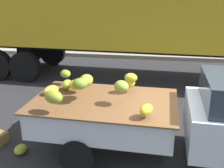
{
  "coord_description": "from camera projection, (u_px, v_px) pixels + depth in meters",
  "views": [
    {
      "loc": [
        -0.46,
        -4.89,
        3.14
      ],
      "look_at": [
        -1.33,
        0.35,
        1.28
      ],
      "focal_mm": 43.89,
      "sensor_mm": 36.0,
      "label": 1
    }
  ],
  "objects": [
    {
      "name": "pickup_truck",
      "position": [
        207.0,
        118.0,
        5.04
      ],
      "size": [
        4.99,
        1.96,
        1.7
      ],
      "rotation": [
        0.0,
        0.0,
        -0.03
      ],
      "color": "silver",
      "rests_on": "ground"
    },
    {
      "name": "ground",
      "position": [
        174.0,
        153.0,
        5.51
      ],
      "size": [
        220.0,
        220.0,
        0.0
      ],
      "primitive_type": "plane",
      "color": "#28282B"
    },
    {
      "name": "fallen_banana_bunch_near_tailgate",
      "position": [
        20.0,
        150.0,
        5.47
      ],
      "size": [
        0.26,
        0.32,
        0.19
      ],
      "primitive_type": "ellipsoid",
      "rotation": [
        0.0,
        0.0,
        1.45
      ],
      "color": "#ABAD2D",
      "rests_on": "ground"
    },
    {
      "name": "curb_strip",
      "position": [
        166.0,
        57.0,
        13.0
      ],
      "size": [
        80.0,
        0.8,
        0.16
      ],
      "primitive_type": "cube",
      "color": "gray",
      "rests_on": "ground"
    },
    {
      "name": "semi_trailer",
      "position": [
        131.0,
        7.0,
        9.38
      ],
      "size": [
        12.09,
        3.04,
        3.95
      ],
      "rotation": [
        0.0,
        0.0,
        -0.04
      ],
      "color": "gold",
      "rests_on": "ground"
    }
  ]
}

